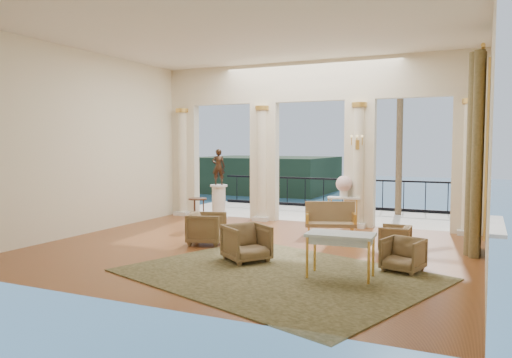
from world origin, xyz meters
The scene contains 23 objects.
floor centered at (0.00, 0.00, 0.00)m, with size 9.00×9.00×0.00m, color #4B2411.
room_walls centered at (0.00, -1.12, 2.88)m, with size 9.00×9.00×9.00m.
arcade centered at (0.00, 3.82, 2.58)m, with size 9.00×0.56×4.50m.
terrace centered at (0.00, 5.80, -0.05)m, with size 10.00×3.60×0.10m, color #BAAF9C.
balustrade centered at (0.00, 7.40, 0.41)m, with size 9.00×0.06×1.03m.
palm_tree centered at (2.00, 6.60, 4.09)m, with size 2.00×2.00×4.50m.
headland centered at (-30.00, 70.00, -3.00)m, with size 22.00×18.00×6.00m, color black.
sea centered at (0.00, 60.00, -6.00)m, with size 160.00×160.00×0.00m, color #2A5D8C.
curtain centered at (4.28, 1.50, 2.02)m, with size 0.33×1.40×4.09m.
window_frame centered at (4.47, 1.50, 2.10)m, with size 0.04×1.60×3.40m, color gold.
wall_sconce centered at (1.40, 3.51, 2.23)m, with size 0.30×0.11×0.33m.
rug centered at (1.31, -1.75, 0.01)m, with size 4.81×3.74×0.02m, color #2D2F17.
armchair_a centered at (0.40, -1.09, 0.39)m, with size 0.75×0.71×0.78m, color #40311A.
armchair_b centered at (3.19, -0.63, 0.33)m, with size 0.63×0.59×0.65m, color #40311A.
armchair_c centered at (2.81, 0.90, 0.31)m, with size 0.60×0.56×0.62m, color #40311A.
armchair_d centered at (-1.12, 0.03, 0.39)m, with size 0.75×0.70×0.77m, color #40311A.
settee centered at (1.05, 2.27, 0.40)m, with size 1.32×0.90×0.81m.
game_table centered at (2.32, -1.50, 0.68)m, with size 1.13×0.66×0.75m.
pedestal centered at (-2.73, 3.50, 0.49)m, with size 0.55×0.55×1.01m.
statue centered at (-2.73, 3.50, 1.54)m, with size 0.39×0.25×1.06m, color #312015.
console_table centered at (1.05, 3.55, 0.67)m, with size 0.91×0.53×0.81m.
urn centered at (1.05, 3.55, 1.13)m, with size 0.43×0.43×0.57m.
side_table centered at (-2.43, 1.80, 0.68)m, with size 0.49×0.49×0.79m.
Camera 1 is at (4.43, -9.46, 2.21)m, focal length 35.00 mm.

